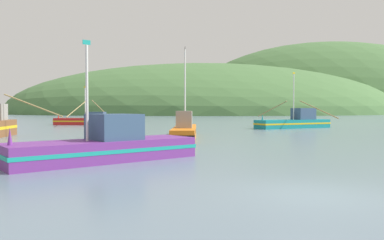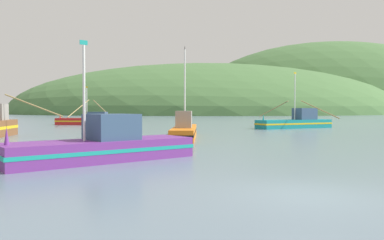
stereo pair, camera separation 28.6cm
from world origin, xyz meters
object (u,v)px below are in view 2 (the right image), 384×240
fishing_boat_purple (103,146)px  fishing_boat_red (92,120)px  fishing_boat_teal (296,122)px  fishing_boat_orange (185,130)px

fishing_boat_purple → fishing_boat_red: bearing=-112.5°
fishing_boat_teal → fishing_boat_red: size_ratio=0.75×
fishing_boat_purple → fishing_boat_teal: 33.91m
fishing_boat_orange → fishing_boat_teal: bearing=-38.3°
fishing_boat_orange → fishing_boat_red: fishing_boat_orange is taller
fishing_boat_purple → fishing_boat_red: size_ratio=0.51×
fishing_boat_purple → fishing_boat_teal: (15.54, 30.15, 0.10)m
fishing_boat_teal → fishing_boat_orange: 20.89m
fishing_boat_teal → fishing_boat_orange: size_ratio=1.10×
fishing_boat_teal → fishing_boat_orange: bearing=23.1°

